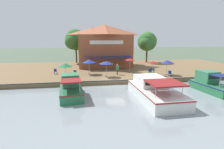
{
  "coord_description": "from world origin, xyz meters",
  "views": [
    {
      "loc": [
        22.53,
        -4.25,
        6.11
      ],
      "look_at": [
        -1.0,
        -0.36,
        1.3
      ],
      "focal_mm": 28.0,
      "sensor_mm": 36.0,
      "label": 1
    }
  ],
  "objects_px": {
    "cafe_chair_far_corner_seat": "(153,70)",
    "motorboat_fourth_along": "(208,84)",
    "motorboat_mid_row": "(152,89)",
    "tree_behind_restaurant": "(75,40)",
    "person_mid_patio": "(117,68)",
    "tree_downstream_bank": "(147,42)",
    "waterfront_restaurant": "(104,45)",
    "patio_umbrella_far_corner": "(106,62)",
    "patio_umbrella_mid_patio_right": "(89,61)",
    "patio_umbrella_near_quay_edge": "(130,59)",
    "cafe_chair_under_first_umbrella": "(170,73)",
    "patio_umbrella_mid_patio_left": "(65,65)",
    "patio_umbrella_by_entrance": "(167,62)",
    "cafe_chair_back_row_seat": "(55,71)",
    "motorboat_second_along": "(71,88)",
    "cafe_chair_beside_entrance": "(150,71)",
    "cafe_chair_mid_patio": "(75,73)",
    "patio_umbrella_back_row": "(153,62)"
  },
  "relations": [
    {
      "from": "patio_umbrella_near_quay_edge",
      "to": "person_mid_patio",
      "type": "relative_size",
      "value": 1.42
    },
    {
      "from": "cafe_chair_far_corner_seat",
      "to": "motorboat_fourth_along",
      "type": "xyz_separation_m",
      "value": [
        9.02,
        3.34,
        -0.19
      ]
    },
    {
      "from": "patio_umbrella_far_corner",
      "to": "motorboat_second_along",
      "type": "xyz_separation_m",
      "value": [
        6.51,
        -4.76,
        -1.87
      ]
    },
    {
      "from": "cafe_chair_mid_patio",
      "to": "cafe_chair_back_row_seat",
      "type": "xyz_separation_m",
      "value": [
        -1.87,
        -3.16,
        0.0
      ]
    },
    {
      "from": "patio_umbrella_near_quay_edge",
      "to": "cafe_chair_back_row_seat",
      "type": "relative_size",
      "value": 2.85
    },
    {
      "from": "cafe_chair_mid_patio",
      "to": "cafe_chair_under_first_umbrella",
      "type": "distance_m",
      "value": 14.51
    },
    {
      "from": "motorboat_second_along",
      "to": "motorboat_fourth_along",
      "type": "distance_m",
      "value": 16.15
    },
    {
      "from": "person_mid_patio",
      "to": "motorboat_fourth_along",
      "type": "bearing_deg",
      "value": 47.48
    },
    {
      "from": "patio_umbrella_mid_patio_right",
      "to": "motorboat_second_along",
      "type": "height_order",
      "value": "patio_umbrella_mid_patio_right"
    },
    {
      "from": "cafe_chair_beside_entrance",
      "to": "cafe_chair_far_corner_seat",
      "type": "distance_m",
      "value": 1.31
    },
    {
      "from": "cafe_chair_under_first_umbrella",
      "to": "tree_behind_restaurant",
      "type": "height_order",
      "value": "tree_behind_restaurant"
    },
    {
      "from": "cafe_chair_back_row_seat",
      "to": "cafe_chair_under_first_umbrella",
      "type": "relative_size",
      "value": 1.0
    },
    {
      "from": "waterfront_restaurant",
      "to": "cafe_chair_mid_patio",
      "type": "height_order",
      "value": "waterfront_restaurant"
    },
    {
      "from": "waterfront_restaurant",
      "to": "tree_downstream_bank",
      "type": "height_order",
      "value": "waterfront_restaurant"
    },
    {
      "from": "patio_umbrella_by_entrance",
      "to": "tree_behind_restaurant",
      "type": "relative_size",
      "value": 0.31
    },
    {
      "from": "patio_umbrella_back_row",
      "to": "tree_behind_restaurant",
      "type": "bearing_deg",
      "value": -144.02
    },
    {
      "from": "patio_umbrella_back_row",
      "to": "tree_behind_restaurant",
      "type": "distance_m",
      "value": 21.2
    },
    {
      "from": "cafe_chair_far_corner_seat",
      "to": "motorboat_fourth_along",
      "type": "bearing_deg",
      "value": 20.31
    },
    {
      "from": "person_mid_patio",
      "to": "tree_downstream_bank",
      "type": "xyz_separation_m",
      "value": [
        -13.54,
        9.78,
        3.83
      ]
    },
    {
      "from": "patio_umbrella_near_quay_edge",
      "to": "motorboat_mid_row",
      "type": "distance_m",
      "value": 11.43
    },
    {
      "from": "patio_umbrella_near_quay_edge",
      "to": "motorboat_mid_row",
      "type": "xyz_separation_m",
      "value": [
        11.26,
        -0.6,
        -1.92
      ]
    },
    {
      "from": "patio_umbrella_by_entrance",
      "to": "patio_umbrella_mid_patio_right",
      "type": "height_order",
      "value": "patio_umbrella_mid_patio_right"
    },
    {
      "from": "cafe_chair_back_row_seat",
      "to": "motorboat_fourth_along",
      "type": "distance_m",
      "value": 21.99
    },
    {
      "from": "waterfront_restaurant",
      "to": "person_mid_patio",
      "type": "height_order",
      "value": "waterfront_restaurant"
    },
    {
      "from": "patio_umbrella_by_entrance",
      "to": "patio_umbrella_far_corner",
      "type": "relative_size",
      "value": 1.0
    },
    {
      "from": "cafe_chair_beside_entrance",
      "to": "patio_umbrella_mid_patio_left",
      "type": "bearing_deg",
      "value": -85.32
    },
    {
      "from": "person_mid_patio",
      "to": "motorboat_second_along",
      "type": "bearing_deg",
      "value": -40.61
    },
    {
      "from": "patio_umbrella_mid_patio_right",
      "to": "patio_umbrella_far_corner",
      "type": "relative_size",
      "value": 1.0
    },
    {
      "from": "tree_behind_restaurant",
      "to": "cafe_chair_far_corner_seat",
      "type": "bearing_deg",
      "value": 41.12
    },
    {
      "from": "waterfront_restaurant",
      "to": "patio_umbrella_near_quay_edge",
      "type": "height_order",
      "value": "waterfront_restaurant"
    },
    {
      "from": "cafe_chair_under_first_umbrella",
      "to": "motorboat_fourth_along",
      "type": "relative_size",
      "value": 0.14
    },
    {
      "from": "motorboat_fourth_along",
      "to": "patio_umbrella_back_row",
      "type": "bearing_deg",
      "value": -149.67
    },
    {
      "from": "waterfront_restaurant",
      "to": "patio_umbrella_mid_patio_right",
      "type": "relative_size",
      "value": 4.55
    },
    {
      "from": "cafe_chair_beside_entrance",
      "to": "tree_behind_restaurant",
      "type": "height_order",
      "value": "tree_behind_restaurant"
    },
    {
      "from": "motorboat_mid_row",
      "to": "cafe_chair_beside_entrance",
      "type": "bearing_deg",
      "value": 159.59
    },
    {
      "from": "patio_umbrella_near_quay_edge",
      "to": "cafe_chair_under_first_umbrella",
      "type": "distance_m",
      "value": 6.88
    },
    {
      "from": "patio_umbrella_mid_patio_right",
      "to": "cafe_chair_mid_patio",
      "type": "xyz_separation_m",
      "value": [
        0.81,
        -2.21,
        -1.64
      ]
    },
    {
      "from": "patio_umbrella_mid_patio_left",
      "to": "cafe_chair_under_first_umbrella",
      "type": "height_order",
      "value": "patio_umbrella_mid_patio_left"
    },
    {
      "from": "motorboat_mid_row",
      "to": "patio_umbrella_mid_patio_left",
      "type": "bearing_deg",
      "value": -129.37
    },
    {
      "from": "patio_umbrella_mid_patio_left",
      "to": "motorboat_second_along",
      "type": "distance_m",
      "value": 6.49
    },
    {
      "from": "cafe_chair_back_row_seat",
      "to": "patio_umbrella_mid_patio_left",
      "type": "bearing_deg",
      "value": 27.28
    },
    {
      "from": "motorboat_mid_row",
      "to": "tree_behind_restaurant",
      "type": "distance_m",
      "value": 27.06
    },
    {
      "from": "patio_umbrella_mid_patio_right",
      "to": "cafe_chair_far_corner_seat",
      "type": "distance_m",
      "value": 10.62
    },
    {
      "from": "cafe_chair_beside_entrance",
      "to": "cafe_chair_under_first_umbrella",
      "type": "relative_size",
      "value": 1.0
    },
    {
      "from": "patio_umbrella_near_quay_edge",
      "to": "motorboat_fourth_along",
      "type": "height_order",
      "value": "patio_umbrella_near_quay_edge"
    },
    {
      "from": "patio_umbrella_back_row",
      "to": "tree_downstream_bank",
      "type": "distance_m",
      "value": 15.99
    },
    {
      "from": "cafe_chair_mid_patio",
      "to": "tree_behind_restaurant",
      "type": "xyz_separation_m",
      "value": [
        -15.19,
        -0.44,
        4.81
      ]
    },
    {
      "from": "patio_umbrella_mid_patio_left",
      "to": "cafe_chair_far_corner_seat",
      "type": "height_order",
      "value": "patio_umbrella_mid_patio_left"
    },
    {
      "from": "patio_umbrella_near_quay_edge",
      "to": "patio_umbrella_mid_patio_left",
      "type": "bearing_deg",
      "value": -72.23
    },
    {
      "from": "patio_umbrella_far_corner",
      "to": "person_mid_patio",
      "type": "distance_m",
      "value": 2.61
    }
  ]
}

